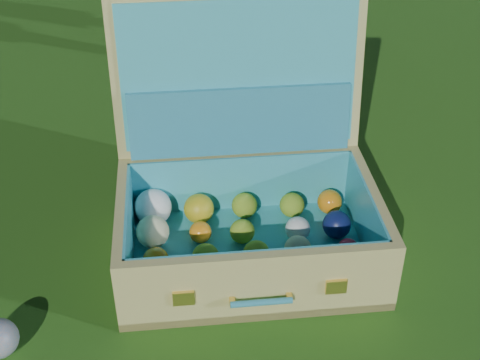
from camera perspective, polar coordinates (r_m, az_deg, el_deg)
name	(u,v)px	position (r m, az deg, el deg)	size (l,w,h in m)	color
ground	(198,250)	(1.53, -3.64, -5.96)	(60.00, 60.00, 0.00)	#215114
suitcase	(244,185)	(1.46, 0.31, -0.46)	(0.62, 0.53, 0.53)	tan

